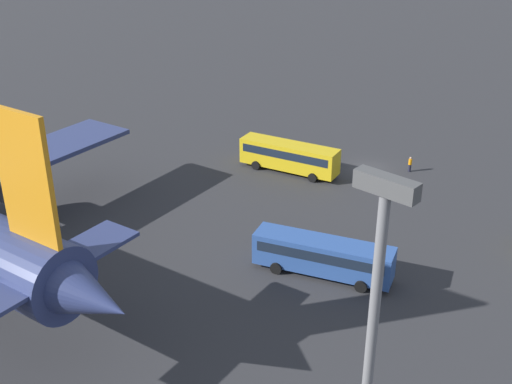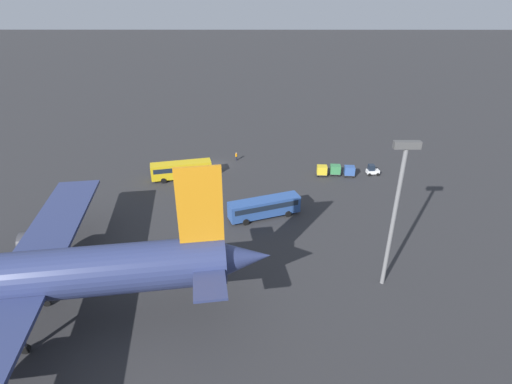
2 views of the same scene
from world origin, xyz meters
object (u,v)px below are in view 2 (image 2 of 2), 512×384
object	(u,v)px
shuttle_bus_far	(264,206)
worker_person	(236,156)
cargo_cart_yellow	(322,170)
cargo_cart_blue	(349,171)
baggage_tug	(372,170)
cargo_cart_green	(335,169)
airplane	(4,280)
shuttle_bus_near	(181,169)

from	to	relation	value
shuttle_bus_far	worker_person	bearing A→B (deg)	-97.23
cargo_cart_yellow	cargo_cart_blue	bearing A→B (deg)	177.46
baggage_tug	shuttle_bus_far	bearing A→B (deg)	32.51
cargo_cart_blue	cargo_cart_yellow	size ratio (longest dim) A/B	1.00
worker_person	cargo_cart_green	bearing A→B (deg)	159.16
shuttle_bus_far	cargo_cart_green	xyz separation A→B (m)	(-14.03, -16.00, -0.70)
shuttle_bus_far	cargo_cart_blue	bearing A→B (deg)	-157.75
airplane	worker_person	xyz separation A→B (m)	(-20.84, -47.07, -5.78)
worker_person	cargo_cart_green	world-z (taller)	cargo_cart_green
cargo_cart_yellow	shuttle_bus_far	bearing A→B (deg)	53.97
baggage_tug	cargo_cart_blue	distance (m)	4.71
worker_person	cargo_cart_blue	distance (m)	23.62
cargo_cart_green	shuttle_bus_near	bearing A→B (deg)	3.22
cargo_cart_yellow	airplane	bearing A→B (deg)	46.11
airplane	cargo_cart_blue	size ratio (longest dim) A/B	25.94
airplane	worker_person	size ratio (longest dim) A/B	31.42
airplane	cargo_cart_green	world-z (taller)	airplane
shuttle_bus_far	worker_person	distance (m)	24.12
worker_person	shuttle_bus_near	bearing A→B (deg)	42.37
airplane	cargo_cart_blue	bearing A→B (deg)	-146.38
cargo_cart_green	shuttle_bus_far	bearing A→B (deg)	48.74
baggage_tug	airplane	bearing A→B (deg)	35.06
worker_person	cargo_cart_green	size ratio (longest dim) A/B	0.83
airplane	baggage_tug	distance (m)	62.43
airplane	cargo_cart_yellow	distance (m)	54.78
airplane	baggage_tug	bearing A→B (deg)	-148.69
cargo_cart_blue	airplane	bearing A→B (deg)	42.20
airplane	cargo_cart_yellow	size ratio (longest dim) A/B	25.94
baggage_tug	worker_person	bearing A→B (deg)	-19.84
shuttle_bus_far	cargo_cart_yellow	world-z (taller)	shuttle_bus_far
cargo_cart_blue	cargo_cart_yellow	distance (m)	5.28
worker_person	shuttle_bus_far	bearing A→B (deg)	103.32
baggage_tug	worker_person	xyz separation A→B (m)	(26.85, -7.20, -0.07)
baggage_tug	cargo_cart_green	distance (m)	7.27
baggage_tug	worker_person	world-z (taller)	baggage_tug
airplane	cargo_cart_green	bearing A→B (deg)	-144.17
shuttle_bus_near	worker_person	size ratio (longest dim) A/B	6.64
cargo_cart_blue	cargo_cart_green	world-z (taller)	same
airplane	shuttle_bus_near	bearing A→B (deg)	-114.54
shuttle_bus_near	worker_person	world-z (taller)	shuttle_bus_near
airplane	shuttle_bus_far	distance (m)	35.74
cargo_cart_blue	cargo_cart_yellow	xyz separation A→B (m)	(5.27, -0.23, 0.00)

